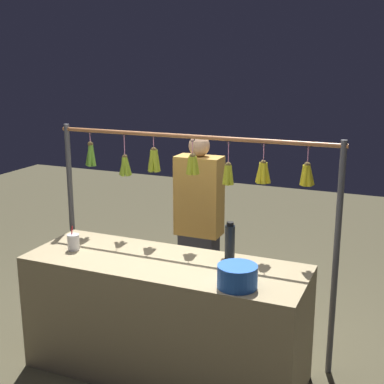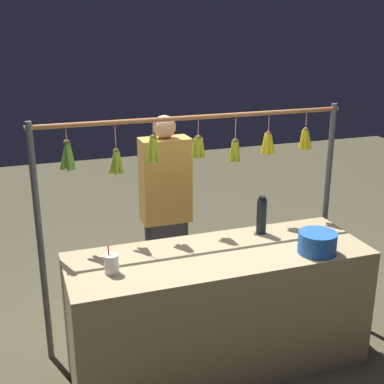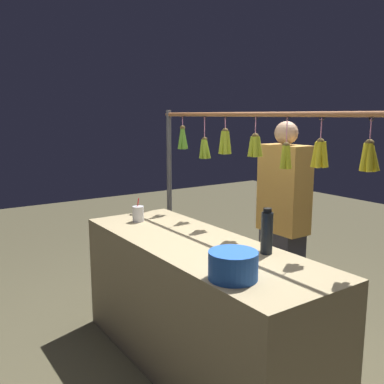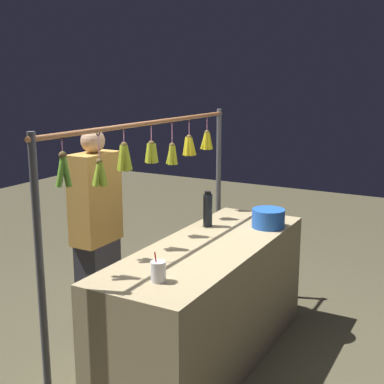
{
  "view_description": "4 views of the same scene",
  "coord_description": "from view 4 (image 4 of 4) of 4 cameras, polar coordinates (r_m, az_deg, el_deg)",
  "views": [
    {
      "loc": [
        -1.55,
        3.13,
        2.25
      ],
      "look_at": [
        -0.21,
        0.0,
        1.39
      ],
      "focal_mm": 49.8,
      "sensor_mm": 36.0,
      "label": 1
    },
    {
      "loc": [
        1.19,
        2.89,
        2.32
      ],
      "look_at": [
        0.19,
        0.0,
        1.31
      ],
      "focal_mm": 48.7,
      "sensor_mm": 36.0,
      "label": 2
    },
    {
      "loc": [
        -2.17,
        1.53,
        1.68
      ],
      "look_at": [
        0.06,
        0.0,
        1.19
      ],
      "focal_mm": 40.04,
      "sensor_mm": 36.0,
      "label": 3
    },
    {
      "loc": [
        3.05,
        1.56,
        2.0
      ],
      "look_at": [
        0.23,
        0.0,
        1.28
      ],
      "focal_mm": 48.66,
      "sensor_mm": 36.0,
      "label": 4
    }
  ],
  "objects": [
    {
      "name": "ground_plane",
      "position": [
        3.96,
        1.73,
        -17.76
      ],
      "size": [
        12.0,
        12.0,
        0.0
      ],
      "primitive_type": "plane",
      "color": "#49442F"
    },
    {
      "name": "water_bottle",
      "position": [
        4.01,
        1.74,
        -1.94
      ],
      "size": [
        0.07,
        0.07,
        0.28
      ],
      "color": "black",
      "rests_on": "market_counter"
    },
    {
      "name": "drink_cup",
      "position": [
        2.97,
        -3.73,
        -8.68
      ],
      "size": [
        0.09,
        0.09,
        0.18
      ],
      "color": "silver",
      "rests_on": "market_counter"
    },
    {
      "name": "vendor_person",
      "position": [
        4.01,
        -10.39,
        -4.97
      ],
      "size": [
        0.39,
        0.21,
        1.63
      ],
      "color": "#2D2D38",
      "rests_on": "ground"
    },
    {
      "name": "market_counter",
      "position": [
        3.76,
        1.77,
        -12.07
      ],
      "size": [
        2.01,
        0.7,
        0.87
      ],
      "primitive_type": "cube",
      "color": "tan",
      "rests_on": "ground"
    },
    {
      "name": "blue_bucket",
      "position": [
        4.04,
        8.37,
        -2.86
      ],
      "size": [
        0.25,
        0.25,
        0.14
      ],
      "primitive_type": "cylinder",
      "color": "blue",
      "rests_on": "market_counter"
    },
    {
      "name": "display_rack",
      "position": [
        3.74,
        -4.5,
        0.86
      ],
      "size": [
        2.27,
        0.11,
        1.72
      ],
      "color": "#4C4C51",
      "rests_on": "ground"
    }
  ]
}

